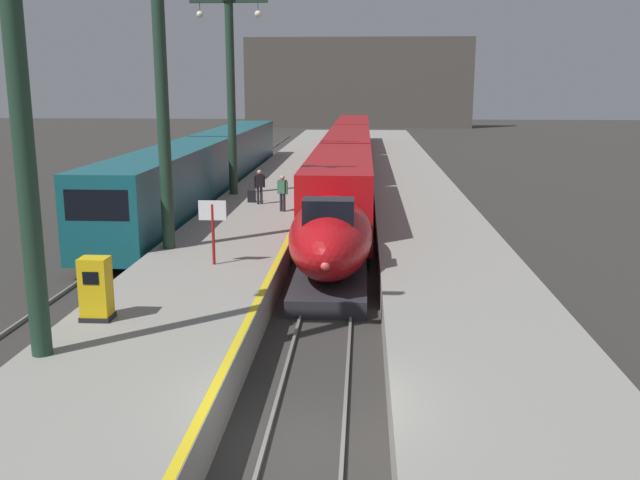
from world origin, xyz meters
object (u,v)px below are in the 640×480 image
object	(u,v)px
station_column_mid	(161,74)
ticket_machine_yellow	(96,291)
station_column_near	(17,72)
regional_train_adjacent	(210,165)
passenger_near_edge	(259,184)
highspeed_train_main	(348,158)
station_column_far	(231,78)
rolling_suitcase	(252,196)
departure_info_board	(213,219)
passenger_mid_platform	(282,190)

from	to	relation	value
station_column_mid	ticket_machine_yellow	distance (m)	9.56
station_column_near	station_column_mid	distance (m)	10.26
regional_train_adjacent	passenger_near_edge	distance (m)	8.54
regional_train_adjacent	ticket_machine_yellow	distance (m)	25.19
regional_train_adjacent	ticket_machine_yellow	size ratio (longest dim) A/B	22.87
highspeed_train_main	station_column_far	world-z (taller)	station_column_far
station_column_near	station_column_far	distance (m)	23.09
regional_train_adjacent	rolling_suitcase	distance (m)	7.90
station_column_near	ticket_machine_yellow	size ratio (longest dim) A/B	6.32
departure_info_board	ticket_machine_yellow	bearing A→B (deg)	-107.31
station_column_mid	passenger_mid_platform	size ratio (longest dim) A/B	6.09
station_column_mid	rolling_suitcase	distance (m)	11.80
passenger_near_edge	departure_info_board	bearing A→B (deg)	-88.88
ticket_machine_yellow	departure_info_board	size ratio (longest dim) A/B	0.75
station_column_near	rolling_suitcase	size ratio (longest dim) A/B	10.30
highspeed_train_main	station_column_far	xyz separation A→B (m)	(-5.90, -10.22, 5.16)
passenger_near_edge	departure_info_board	size ratio (longest dim) A/B	0.80
station_column_near	ticket_machine_yellow	distance (m)	5.79
rolling_suitcase	highspeed_train_main	bearing A→B (deg)	70.75
highspeed_train_main	regional_train_adjacent	bearing A→B (deg)	-143.98
regional_train_adjacent	rolling_suitcase	bearing A→B (deg)	-62.72
station_column_mid	rolling_suitcase	world-z (taller)	station_column_mid
regional_train_adjacent	highspeed_train_main	bearing A→B (deg)	36.02
station_column_far	passenger_mid_platform	xyz separation A→B (m)	(3.24, -5.13, -5.08)
passenger_mid_platform	departure_info_board	distance (m)	10.01
highspeed_train_main	passenger_mid_platform	world-z (taller)	highspeed_train_main
highspeed_train_main	passenger_near_edge	bearing A→B (deg)	-106.71
station_column_far	passenger_near_edge	bearing A→B (deg)	-59.28
passenger_near_edge	rolling_suitcase	size ratio (longest dim) A/B	1.72
station_column_mid	station_column_far	xyz separation A→B (m)	(0.00, 12.83, -0.04)
station_column_mid	regional_train_adjacent	bearing A→B (deg)	97.31
station_column_mid	departure_info_board	bearing A→B (deg)	-46.66
departure_info_board	rolling_suitcase	bearing A→B (deg)	93.27
regional_train_adjacent	rolling_suitcase	xyz separation A→B (m)	(3.60, -6.99, -0.77)
station_column_mid	passenger_mid_platform	bearing A→B (deg)	67.16
station_column_near	passenger_mid_platform	distance (m)	18.93
passenger_mid_platform	ticket_machine_yellow	world-z (taller)	passenger_mid_platform
regional_train_adjacent	rolling_suitcase	world-z (taller)	regional_train_adjacent
rolling_suitcase	ticket_machine_yellow	xyz separation A→B (m)	(-1.05, -18.07, 0.44)
highspeed_train_main	passenger_mid_platform	size ratio (longest dim) A/B	33.66
highspeed_train_main	regional_train_adjacent	xyz separation A→B (m)	(-8.10, -5.89, 0.17)
passenger_mid_platform	ticket_machine_yellow	distance (m)	15.86
station_column_near	departure_info_board	xyz separation A→B (m)	(2.11, 8.02, -4.51)
passenger_near_edge	rolling_suitcase	bearing A→B (deg)	133.09
station_column_far	rolling_suitcase	size ratio (longest dim) A/B	10.40
rolling_suitcase	ticket_machine_yellow	distance (m)	18.11
station_column_far	passenger_near_edge	distance (m)	6.28
station_column_mid	passenger_mid_platform	distance (m)	9.80
passenger_near_edge	regional_train_adjacent	bearing A→B (deg)	118.56
passenger_near_edge	station_column_far	bearing A→B (deg)	120.72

